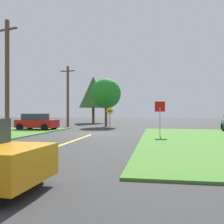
{
  "coord_description": "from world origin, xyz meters",
  "views": [
    {
      "loc": [
        4.98,
        -20.61,
        1.78
      ],
      "look_at": [
        1.02,
        2.9,
        1.78
      ],
      "focal_mm": 41.35,
      "sensor_mm": 36.0,
      "label": 1
    }
  ],
  "objects_px": {
    "parked_car_near_building": "(37,122)",
    "direction_sign": "(110,115)",
    "stop_sign": "(160,112)",
    "utility_pole_near": "(7,77)",
    "pine_tree_center": "(106,94)",
    "utility_pole_mid": "(68,96)",
    "oak_tree_left": "(93,92)"
  },
  "relations": [
    {
      "from": "utility_pole_mid",
      "to": "oak_tree_left",
      "type": "bearing_deg",
      "value": 87.88
    },
    {
      "from": "stop_sign",
      "to": "utility_pole_near",
      "type": "distance_m",
      "value": 11.09
    },
    {
      "from": "parked_car_near_building",
      "to": "direction_sign",
      "type": "xyz_separation_m",
      "value": [
        6.86,
        2.83,
        0.64
      ]
    },
    {
      "from": "utility_pole_near",
      "to": "utility_pole_mid",
      "type": "xyz_separation_m",
      "value": [
        -0.05,
        12.89,
        -0.49
      ]
    },
    {
      "from": "parked_car_near_building",
      "to": "direction_sign",
      "type": "height_order",
      "value": "direction_sign"
    },
    {
      "from": "parked_car_near_building",
      "to": "utility_pole_mid",
      "type": "height_order",
      "value": "utility_pole_mid"
    },
    {
      "from": "utility_pole_near",
      "to": "oak_tree_left",
      "type": "height_order",
      "value": "utility_pole_near"
    },
    {
      "from": "stop_sign",
      "to": "parked_car_near_building",
      "type": "distance_m",
      "value": 13.03
    },
    {
      "from": "stop_sign",
      "to": "utility_pole_mid",
      "type": "xyz_separation_m",
      "value": [
        -10.68,
        10.9,
        1.98
      ]
    },
    {
      "from": "direction_sign",
      "to": "pine_tree_center",
      "type": "height_order",
      "value": "pine_tree_center"
    },
    {
      "from": "utility_pole_near",
      "to": "oak_tree_left",
      "type": "relative_size",
      "value": 1.09
    },
    {
      "from": "stop_sign",
      "to": "oak_tree_left",
      "type": "distance_m",
      "value": 24.55
    },
    {
      "from": "parked_car_near_building",
      "to": "direction_sign",
      "type": "relative_size",
      "value": 1.8
    },
    {
      "from": "utility_pole_near",
      "to": "pine_tree_center",
      "type": "bearing_deg",
      "value": 73.56
    },
    {
      "from": "utility_pole_mid",
      "to": "oak_tree_left",
      "type": "height_order",
      "value": "oak_tree_left"
    },
    {
      "from": "direction_sign",
      "to": "utility_pole_near",
      "type": "bearing_deg",
      "value": -119.11
    },
    {
      "from": "parked_car_near_building",
      "to": "utility_pole_mid",
      "type": "xyz_separation_m",
      "value": [
        1.23,
        5.7,
        2.96
      ]
    },
    {
      "from": "parked_car_near_building",
      "to": "oak_tree_left",
      "type": "height_order",
      "value": "oak_tree_left"
    },
    {
      "from": "utility_pole_mid",
      "to": "pine_tree_center",
      "type": "bearing_deg",
      "value": 21.11
    },
    {
      "from": "utility_pole_near",
      "to": "direction_sign",
      "type": "distance_m",
      "value": 11.8
    },
    {
      "from": "direction_sign",
      "to": "pine_tree_center",
      "type": "bearing_deg",
      "value": 105.74
    },
    {
      "from": "oak_tree_left",
      "to": "pine_tree_center",
      "type": "relative_size",
      "value": 1.28
    },
    {
      "from": "parked_car_near_building",
      "to": "utility_pole_near",
      "type": "height_order",
      "value": "utility_pole_near"
    },
    {
      "from": "stop_sign",
      "to": "pine_tree_center",
      "type": "height_order",
      "value": "pine_tree_center"
    },
    {
      "from": "parked_car_near_building",
      "to": "stop_sign",
      "type": "bearing_deg",
      "value": -16.77
    },
    {
      "from": "utility_pole_near",
      "to": "direction_sign",
      "type": "relative_size",
      "value": 3.55
    },
    {
      "from": "direction_sign",
      "to": "pine_tree_center",
      "type": "xyz_separation_m",
      "value": [
        -1.28,
        4.55,
        2.62
      ]
    },
    {
      "from": "utility_pole_near",
      "to": "pine_tree_center",
      "type": "xyz_separation_m",
      "value": [
        4.3,
        14.56,
        -0.18
      ]
    },
    {
      "from": "stop_sign",
      "to": "utility_pole_near",
      "type": "bearing_deg",
      "value": -1.06
    },
    {
      "from": "utility_pole_mid",
      "to": "pine_tree_center",
      "type": "height_order",
      "value": "utility_pole_mid"
    },
    {
      "from": "stop_sign",
      "to": "parked_car_near_building",
      "type": "height_order",
      "value": "stop_sign"
    },
    {
      "from": "stop_sign",
      "to": "utility_pole_mid",
      "type": "bearing_deg",
      "value": -57.24
    }
  ]
}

